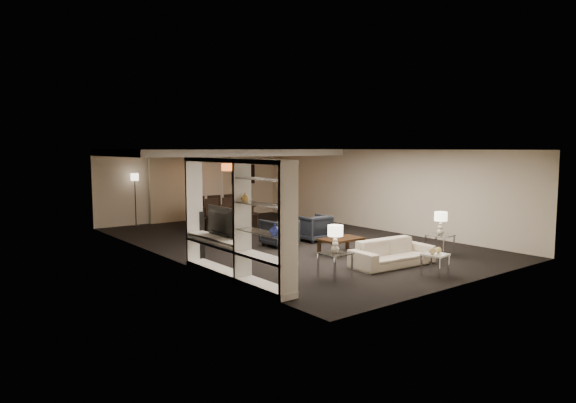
% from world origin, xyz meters
% --- Properties ---
extents(floor, '(11.00, 11.00, 0.00)m').
position_xyz_m(floor, '(0.00, 0.00, 0.00)').
color(floor, black).
rests_on(floor, ground).
extents(ceiling, '(7.00, 11.00, 0.02)m').
position_xyz_m(ceiling, '(0.00, 0.00, 2.50)').
color(ceiling, silver).
rests_on(ceiling, ground).
extents(wall_back, '(7.00, 0.02, 2.50)m').
position_xyz_m(wall_back, '(0.00, 5.50, 1.25)').
color(wall_back, beige).
rests_on(wall_back, ground).
extents(wall_front, '(7.00, 0.02, 2.50)m').
position_xyz_m(wall_front, '(0.00, -5.50, 1.25)').
color(wall_front, beige).
rests_on(wall_front, ground).
extents(wall_left, '(0.02, 11.00, 2.50)m').
position_xyz_m(wall_left, '(-3.50, 0.00, 1.25)').
color(wall_left, beige).
rests_on(wall_left, ground).
extents(wall_right, '(0.02, 11.00, 2.50)m').
position_xyz_m(wall_right, '(3.50, 0.00, 1.25)').
color(wall_right, beige).
rests_on(wall_right, ground).
extents(ceiling_soffit, '(7.00, 4.00, 0.20)m').
position_xyz_m(ceiling_soffit, '(0.00, 3.50, 2.40)').
color(ceiling_soffit, silver).
rests_on(ceiling_soffit, ceiling).
extents(curtains, '(1.50, 0.12, 2.40)m').
position_xyz_m(curtains, '(-0.90, 5.42, 1.20)').
color(curtains, beige).
rests_on(curtains, wall_back).
extents(door, '(0.90, 0.05, 2.10)m').
position_xyz_m(door, '(0.70, 5.47, 1.05)').
color(door, silver).
rests_on(door, wall_back).
extents(painting, '(0.95, 0.04, 0.65)m').
position_xyz_m(painting, '(2.10, 5.46, 1.55)').
color(painting, '#142D38').
rests_on(painting, wall_back).
extents(media_unit, '(0.38, 3.40, 2.35)m').
position_xyz_m(media_unit, '(-3.31, -2.60, 1.18)').
color(media_unit, white).
rests_on(media_unit, wall_left).
extents(pendant_light, '(0.52, 0.52, 0.24)m').
position_xyz_m(pendant_light, '(0.30, 3.50, 1.92)').
color(pendant_light, '#D8591E').
rests_on(pendant_light, ceiling_soffit).
extents(sofa, '(1.99, 0.90, 0.57)m').
position_xyz_m(sofa, '(0.03, -3.65, 0.28)').
color(sofa, beige).
rests_on(sofa, floor).
extents(coffee_table, '(1.08, 0.65, 0.38)m').
position_xyz_m(coffee_table, '(0.03, -2.05, 0.19)').
color(coffee_table, black).
rests_on(coffee_table, floor).
extents(armchair_left, '(0.81, 0.83, 0.72)m').
position_xyz_m(armchair_left, '(-0.57, -0.35, 0.36)').
color(armchair_left, black).
rests_on(armchair_left, floor).
extents(armchair_right, '(0.80, 0.82, 0.72)m').
position_xyz_m(armchair_right, '(0.63, -0.35, 0.36)').
color(armchair_right, black).
rests_on(armchair_right, floor).
extents(side_table_left, '(0.54, 0.54, 0.50)m').
position_xyz_m(side_table_left, '(-1.67, -3.65, 0.25)').
color(side_table_left, white).
rests_on(side_table_left, floor).
extents(side_table_right, '(0.58, 0.58, 0.50)m').
position_xyz_m(side_table_right, '(1.73, -3.65, 0.25)').
color(side_table_right, white).
rests_on(side_table_right, floor).
extents(table_lamp_left, '(0.33, 0.33, 0.55)m').
position_xyz_m(table_lamp_left, '(-1.67, -3.65, 0.77)').
color(table_lamp_left, beige).
rests_on(table_lamp_left, side_table_left).
extents(table_lamp_right, '(0.34, 0.34, 0.55)m').
position_xyz_m(table_lamp_right, '(1.73, -3.65, 0.77)').
color(table_lamp_right, beige).
rests_on(table_lamp_right, side_table_right).
extents(marble_table, '(0.50, 0.50, 0.44)m').
position_xyz_m(marble_table, '(0.03, -4.75, 0.22)').
color(marble_table, white).
rests_on(marble_table, floor).
extents(gold_gourd_a, '(0.14, 0.14, 0.14)m').
position_xyz_m(gold_gourd_a, '(-0.07, -4.75, 0.51)').
color(gold_gourd_a, '#DCBC74').
rests_on(gold_gourd_a, marble_table).
extents(gold_gourd_b, '(0.12, 0.12, 0.12)m').
position_xyz_m(gold_gourd_b, '(0.13, -4.75, 0.50)').
color(gold_gourd_b, '#EED17E').
rests_on(gold_gourd_b, marble_table).
extents(television, '(1.05, 0.14, 0.61)m').
position_xyz_m(television, '(-3.28, -1.88, 1.05)').
color(television, black).
rests_on(television, media_unit).
extents(vase_blue, '(0.18, 0.18, 0.19)m').
position_xyz_m(vase_blue, '(-3.31, -3.88, 1.15)').
color(vase_blue, navy).
rests_on(vase_blue, media_unit).
extents(vase_amber, '(0.15, 0.15, 0.16)m').
position_xyz_m(vase_amber, '(-3.31, -2.95, 1.64)').
color(vase_amber, '#B5853C').
rests_on(vase_amber, media_unit).
extents(floor_speaker, '(0.13, 0.13, 1.17)m').
position_xyz_m(floor_speaker, '(-3.15, -0.91, 0.58)').
color(floor_speaker, black).
rests_on(floor_speaker, floor).
extents(dining_table, '(2.02, 1.22, 0.69)m').
position_xyz_m(dining_table, '(-0.20, 3.18, 0.34)').
color(dining_table, black).
rests_on(dining_table, floor).
extents(chair_nl, '(0.49, 0.49, 1.02)m').
position_xyz_m(chair_nl, '(-0.80, 2.53, 0.51)').
color(chair_nl, black).
rests_on(chair_nl, floor).
extents(chair_nm, '(0.51, 0.51, 1.02)m').
position_xyz_m(chair_nm, '(-0.20, 2.53, 0.51)').
color(chair_nm, black).
rests_on(chair_nm, floor).
extents(chair_nr, '(0.48, 0.48, 1.02)m').
position_xyz_m(chair_nr, '(0.40, 2.53, 0.51)').
color(chair_nr, black).
rests_on(chair_nr, floor).
extents(chair_fl, '(0.48, 0.48, 1.02)m').
position_xyz_m(chair_fl, '(-0.80, 3.83, 0.51)').
color(chair_fl, black).
rests_on(chair_fl, floor).
extents(chair_fm, '(0.51, 0.51, 1.02)m').
position_xyz_m(chair_fm, '(-0.20, 3.83, 0.51)').
color(chair_fm, black).
rests_on(chair_fm, floor).
extents(chair_fr, '(0.48, 0.48, 1.02)m').
position_xyz_m(chair_fr, '(0.40, 3.83, 0.51)').
color(chair_fr, black).
rests_on(chair_fr, floor).
extents(floor_lamp, '(0.31, 0.31, 1.73)m').
position_xyz_m(floor_lamp, '(-2.23, 5.20, 0.86)').
color(floor_lamp, black).
rests_on(floor_lamp, floor).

